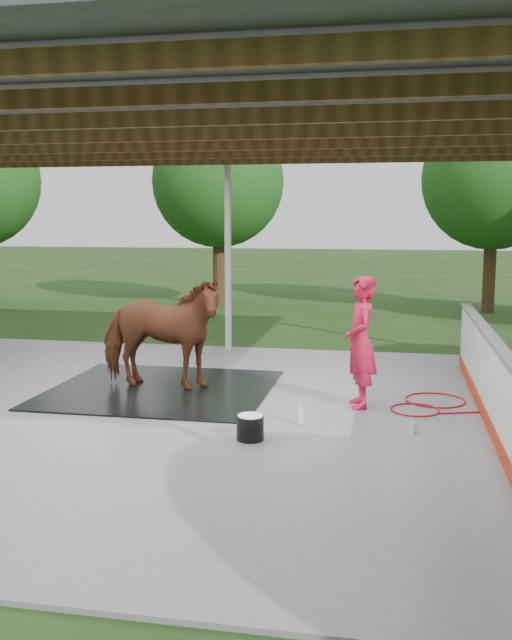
% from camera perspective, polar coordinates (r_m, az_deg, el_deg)
% --- Properties ---
extents(ground, '(100.00, 100.00, 0.00)m').
position_cam_1_polar(ground, '(10.28, -8.22, -7.42)').
color(ground, '#1E3814').
extents(concrete_slab, '(12.00, 10.00, 0.05)m').
position_cam_1_polar(concrete_slab, '(10.27, -8.22, -7.29)').
color(concrete_slab, slate).
rests_on(concrete_slab, ground).
extents(pavilion_structure, '(12.60, 10.60, 4.05)m').
position_cam_1_polar(pavilion_structure, '(9.96, -8.71, 15.10)').
color(pavilion_structure, beige).
rests_on(pavilion_structure, ground).
extents(dasher_board, '(0.16, 8.00, 1.15)m').
position_cam_1_polar(dasher_board, '(9.68, 18.50, -5.15)').
color(dasher_board, '#AB280E').
rests_on(dasher_board, concrete_slab).
extents(tree_belt, '(28.00, 28.00, 5.80)m').
position_cam_1_polar(tree_belt, '(10.71, -5.47, 13.72)').
color(tree_belt, '#382314').
rests_on(tree_belt, ground).
extents(rubber_mat, '(3.42, 3.21, 0.03)m').
position_cam_1_polar(rubber_mat, '(11.41, -7.62, -5.49)').
color(rubber_mat, black).
rests_on(rubber_mat, concrete_slab).
extents(horse, '(2.13, 1.04, 1.77)m').
position_cam_1_polar(horse, '(11.23, -7.70, -1.05)').
color(horse, brown).
rests_on(horse, rubber_mat).
extents(handler, '(0.60, 0.77, 1.88)m').
position_cam_1_polar(handler, '(10.26, 8.37, -1.77)').
color(handler, '#BD1435').
rests_on(handler, concrete_slab).
extents(wash_bucket, '(0.34, 0.34, 0.31)m').
position_cam_1_polar(wash_bucket, '(8.83, -0.47, -8.56)').
color(wash_bucket, black).
rests_on(wash_bucket, concrete_slab).
extents(soap_bottle_a, '(0.13, 0.13, 0.29)m').
position_cam_1_polar(soap_bottle_a, '(9.49, 3.48, -7.46)').
color(soap_bottle_a, silver).
rests_on(soap_bottle_a, concrete_slab).
extents(soap_bottle_b, '(0.12, 0.12, 0.19)m').
position_cam_1_polar(soap_bottle_b, '(9.35, 12.42, -8.22)').
color(soap_bottle_b, '#338CD8').
rests_on(soap_bottle_b, concrete_slab).
extents(hose_coil, '(1.81, 1.39, 0.02)m').
position_cam_1_polar(hose_coil, '(10.75, 13.66, -6.53)').
color(hose_coil, red).
rests_on(hose_coil, concrete_slab).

